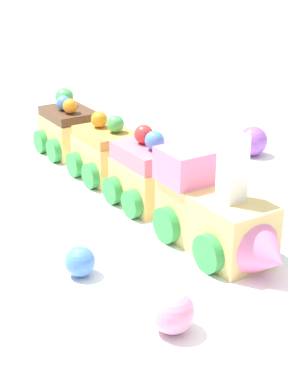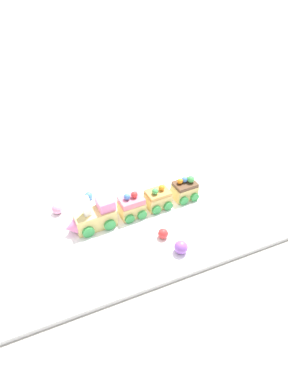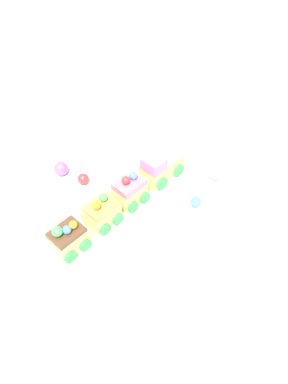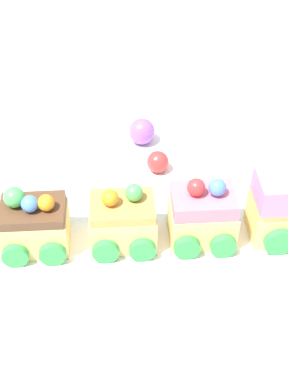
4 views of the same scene
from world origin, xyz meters
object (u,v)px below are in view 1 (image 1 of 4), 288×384
at_px(cake_car_caramel, 106,153).
at_px(gumball_blue, 80,261).
at_px(cake_train_locomotive, 219,216).
at_px(cake_car_chocolate, 69,130).
at_px(gumball_red, 219,158).
at_px(cake_car_strawberry, 148,175).
at_px(gumball_purple, 253,141).
at_px(gumball_pink, 173,312).

relative_size(cake_car_caramel, gumball_blue, 2.90).
bearing_deg(cake_train_locomotive, gumball_blue, -101.43).
distance_m(cake_train_locomotive, cake_car_chocolate, 0.26).
bearing_deg(gumball_red, cake_car_strawberry, -68.96).
bearing_deg(gumball_purple, cake_car_chocolate, -120.63).
distance_m(gumball_blue, gumball_red, 0.24).
xyz_separation_m(cake_train_locomotive, gumball_red, (-0.14, 0.10, -0.02)).
bearing_deg(gumball_purple, gumball_red, -71.96).
height_order(cake_train_locomotive, cake_car_chocolate, cake_train_locomotive).
xyz_separation_m(cake_train_locomotive, gumball_blue, (-0.01, -0.11, -0.02)).
bearing_deg(gumball_red, gumball_pink, -40.15).
xyz_separation_m(cake_car_chocolate, gumball_pink, (0.33, -0.07, -0.01)).
distance_m(cake_car_chocolate, gumball_blue, 0.26).
relative_size(cake_car_strawberry, gumball_red, 2.85).
relative_size(cake_car_strawberry, cake_car_chocolate, 1.05).
relative_size(cake_car_caramel, gumball_pink, 2.33).
bearing_deg(cake_train_locomotive, cake_car_chocolate, -179.98).
relative_size(gumball_pink, gumball_blue, 1.24).
bearing_deg(cake_train_locomotive, gumball_red, 141.86).
xyz_separation_m(gumball_blue, gumball_purple, (-0.15, 0.26, 0.00)).
bearing_deg(gumball_red, cake_car_chocolate, -136.07).
bearing_deg(gumball_purple, gumball_pink, -45.44).
bearing_deg(gumball_purple, cake_train_locomotive, -43.76).
height_order(cake_train_locomotive, gumball_pink, cake_train_locomotive).
bearing_deg(gumball_pink, cake_train_locomotive, 131.23).
bearing_deg(cake_car_chocolate, gumball_pink, -15.10).
xyz_separation_m(cake_car_strawberry, cake_car_chocolate, (-0.16, -0.01, -0.00)).
relative_size(cake_car_strawberry, gumball_blue, 3.17).
distance_m(cake_train_locomotive, cake_car_caramel, 0.18).
distance_m(cake_car_caramel, gumball_red, 0.12).
xyz_separation_m(gumball_pink, gumball_red, (-0.22, 0.18, -0.00)).
distance_m(cake_car_caramel, gumball_blue, 0.19).
xyz_separation_m(cake_car_strawberry, gumball_pink, (0.18, -0.08, -0.01)).
height_order(gumball_blue, gumball_purple, gumball_purple).
bearing_deg(gumball_blue, cake_train_locomotive, 82.18).
height_order(cake_train_locomotive, gumball_blue, cake_train_locomotive).
distance_m(cake_car_chocolate, gumball_purple, 0.20).
bearing_deg(gumball_blue, cake_car_caramel, 149.12).
height_order(cake_car_strawberry, cake_car_caramel, cake_car_strawberry).
height_order(cake_car_caramel, cake_car_chocolate, cake_car_chocolate).
height_order(cake_car_chocolate, gumball_blue, cake_car_chocolate).
height_order(gumball_pink, gumball_purple, gumball_purple).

